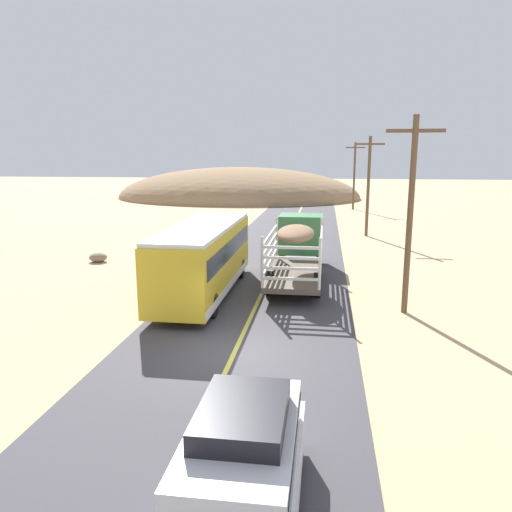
# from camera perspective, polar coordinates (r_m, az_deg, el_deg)

# --- Properties ---
(ground_plane) EXTENTS (240.00, 240.00, 0.00)m
(ground_plane) POSITION_cam_1_polar(r_m,az_deg,el_deg) (16.07, -2.63, -11.46)
(ground_plane) COLOR tan
(road_surface) EXTENTS (8.00, 120.00, 0.02)m
(road_surface) POSITION_cam_1_polar(r_m,az_deg,el_deg) (16.07, -2.63, -11.43)
(road_surface) COLOR #423F44
(road_surface) RESTS_ON ground
(road_centre_line) EXTENTS (0.16, 117.60, 0.00)m
(road_centre_line) POSITION_cam_1_polar(r_m,az_deg,el_deg) (16.06, -2.63, -11.39)
(road_centre_line) COLOR #D8CC4C
(road_centre_line) RESTS_ON road_surface
(suv_near) EXTENTS (1.90, 4.62, 2.29)m
(suv_near) POSITION_cam_1_polar(r_m,az_deg,el_deg) (9.01, -1.50, -23.33)
(suv_near) COLOR silver
(suv_near) RESTS_ON road_surface
(livestock_truck) EXTENTS (2.53, 9.70, 3.02)m
(livestock_truck) POSITION_cam_1_polar(r_m,az_deg,el_deg) (26.46, 5.05, 1.82)
(livestock_truck) COLOR #3F7F4C
(livestock_truck) RESTS_ON road_surface
(bus) EXTENTS (2.54, 10.00, 3.21)m
(bus) POSITION_cam_1_polar(r_m,az_deg,el_deg) (22.35, -6.08, -0.16)
(bus) COLOR gold
(bus) RESTS_ON road_surface
(power_pole_near) EXTENTS (2.20, 0.24, 7.83)m
(power_pole_near) POSITION_cam_1_polar(r_m,az_deg,el_deg) (20.17, 17.60, 5.15)
(power_pole_near) COLOR brown
(power_pole_near) RESTS_ON ground
(power_pole_mid) EXTENTS (2.20, 0.24, 7.74)m
(power_pole_mid) POSITION_cam_1_polar(r_m,az_deg,el_deg) (39.43, 13.00, 8.29)
(power_pole_mid) COLOR brown
(power_pole_mid) RESTS_ON ground
(power_pole_far) EXTENTS (2.20, 0.24, 7.76)m
(power_pole_far) POSITION_cam_1_polar(r_m,az_deg,el_deg) (58.81, 11.41, 9.40)
(power_pole_far) COLOR brown
(power_pole_far) RESTS_ON ground
(boulder_far_horizon) EXTENTS (1.07, 0.98, 0.55)m
(boulder_far_horizon) POSITION_cam_1_polar(r_m,az_deg,el_deg) (30.88, -17.97, -0.15)
(boulder_far_horizon) COLOR #84705B
(boulder_far_horizon) RESTS_ON ground
(distant_hill) EXTENTS (36.15, 27.98, 9.11)m
(distant_hill) POSITION_cam_1_polar(r_m,az_deg,el_deg) (74.04, -2.06, 6.83)
(distant_hill) COLOR #957553
(distant_hill) RESTS_ON ground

